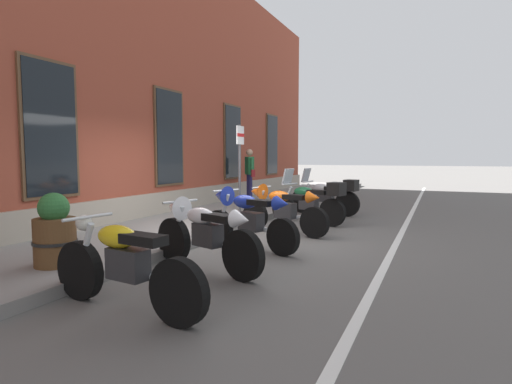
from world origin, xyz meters
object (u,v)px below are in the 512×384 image
object	(u,v)px
motorcycle_yellow_naked	(124,265)
barrel_planter	(55,234)
motorcycle_white_sport	(202,231)
parking_sign	(240,157)
motorcycle_orange_sport	(280,207)
motorcycle_green_touring	(311,201)
pedestrian_striped_shirt	(250,171)
motorcycle_blue_sport	(245,215)
motorcycle_silver_touring	(327,196)

from	to	relation	value
motorcycle_yellow_naked	barrel_planter	size ratio (longest dim) A/B	2.18
motorcycle_white_sport	parking_sign	size ratio (longest dim) A/B	0.94
motorcycle_orange_sport	parking_sign	size ratio (longest dim) A/B	0.94
motorcycle_white_sport	barrel_planter	world-z (taller)	barrel_planter
motorcycle_yellow_naked	motorcycle_green_touring	world-z (taller)	motorcycle_green_touring
pedestrian_striped_shirt	barrel_planter	bearing A→B (deg)	-172.04
motorcycle_yellow_naked	motorcycle_orange_sport	xyz separation A→B (m)	(4.80, 0.08, 0.07)
motorcycle_blue_sport	barrel_planter	world-z (taller)	barrel_planter
motorcycle_green_touring	motorcycle_silver_touring	size ratio (longest dim) A/B	0.97
motorcycle_white_sport	motorcycle_blue_sport	size ratio (longest dim) A/B	1.01
motorcycle_orange_sport	barrel_planter	distance (m)	4.49
motorcycle_yellow_naked	parking_sign	distance (m)	6.03
motorcycle_blue_sport	motorcycle_orange_sport	bearing A→B (deg)	-2.05
barrel_planter	parking_sign	bearing A→B (deg)	-2.61
motorcycle_blue_sport	barrel_planter	bearing A→B (deg)	149.05
barrel_planter	motorcycle_green_touring	bearing A→B (deg)	-18.56
pedestrian_striped_shirt	barrel_planter	distance (m)	8.99
motorcycle_silver_touring	parking_sign	xyz separation A→B (m)	(-2.19, 1.62, 1.06)
motorcycle_blue_sport	motorcycle_orange_sport	size ratio (longest dim) A/B	0.99
motorcycle_blue_sport	barrel_planter	size ratio (longest dim) A/B	2.11
motorcycle_white_sport	motorcycle_blue_sport	xyz separation A→B (m)	(1.52, 0.03, 0.02)
motorcycle_silver_touring	barrel_planter	world-z (taller)	motorcycle_silver_touring
motorcycle_white_sport	motorcycle_silver_touring	xyz separation A→B (m)	(6.22, -0.25, -0.02)
motorcycle_blue_sport	pedestrian_striped_shirt	size ratio (longest dim) A/B	1.21
motorcycle_orange_sport	motorcycle_yellow_naked	bearing A→B (deg)	-179.07
motorcycle_yellow_naked	motorcycle_silver_touring	world-z (taller)	motorcycle_silver_touring
motorcycle_white_sport	parking_sign	bearing A→B (deg)	18.75
motorcycle_white_sport	motorcycle_orange_sport	bearing A→B (deg)	-0.45
pedestrian_striped_shirt	motorcycle_orange_sport	bearing A→B (deg)	-148.62
motorcycle_green_touring	pedestrian_striped_shirt	bearing A→B (deg)	43.52
pedestrian_striped_shirt	motorcycle_white_sport	bearing A→B (deg)	-159.94
motorcycle_white_sport	motorcycle_blue_sport	world-z (taller)	motorcycle_blue_sport
motorcycle_green_touring	pedestrian_striped_shirt	xyz separation A→B (m)	(3.29, 3.12, 0.57)
motorcycle_orange_sport	motorcycle_green_touring	distance (m)	1.44
parking_sign	motorcycle_blue_sport	bearing A→B (deg)	-152.00
parking_sign	barrel_planter	distance (m)	5.24
motorcycle_yellow_naked	barrel_planter	xyz separation A→B (m)	(0.61, 1.70, 0.10)
motorcycle_white_sport	motorcycle_orange_sport	distance (m)	3.09
motorcycle_green_touring	parking_sign	xyz separation A→B (m)	(-0.47, 1.65, 1.05)
motorcycle_green_touring	parking_sign	bearing A→B (deg)	105.94
motorcycle_orange_sport	parking_sign	distance (m)	1.98
motorcycle_white_sport	motorcycle_green_touring	size ratio (longest dim) A/B	1.05
motorcycle_silver_touring	motorcycle_blue_sport	bearing A→B (deg)	176.61
motorcycle_white_sport	barrel_planter	xyz separation A→B (m)	(-1.10, 1.60, 0.03)
motorcycle_orange_sport	pedestrian_striped_shirt	world-z (taller)	pedestrian_striped_shirt
barrel_planter	motorcycle_silver_touring	bearing A→B (deg)	-14.17
motorcycle_orange_sport	parking_sign	xyz separation A→B (m)	(0.94, 1.39, 1.04)
motorcycle_white_sport	barrel_planter	size ratio (longest dim) A/B	2.13
motorcycle_white_sport	pedestrian_striped_shirt	world-z (taller)	pedestrian_striped_shirt
motorcycle_yellow_naked	motorcycle_white_sport	distance (m)	1.72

